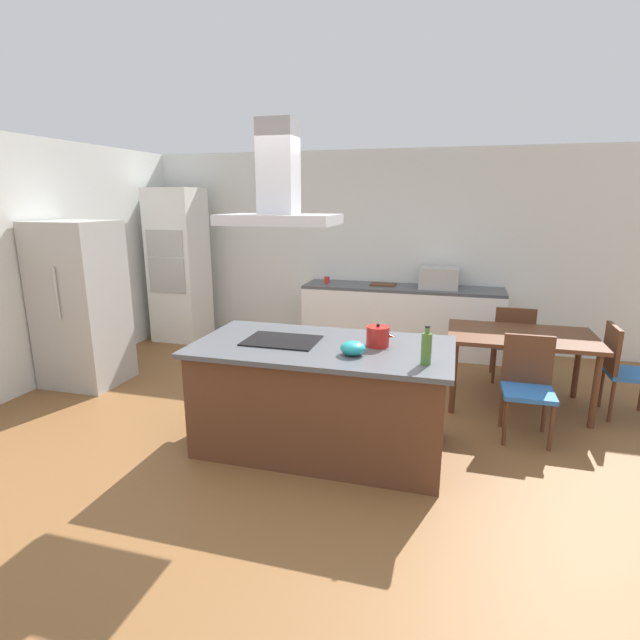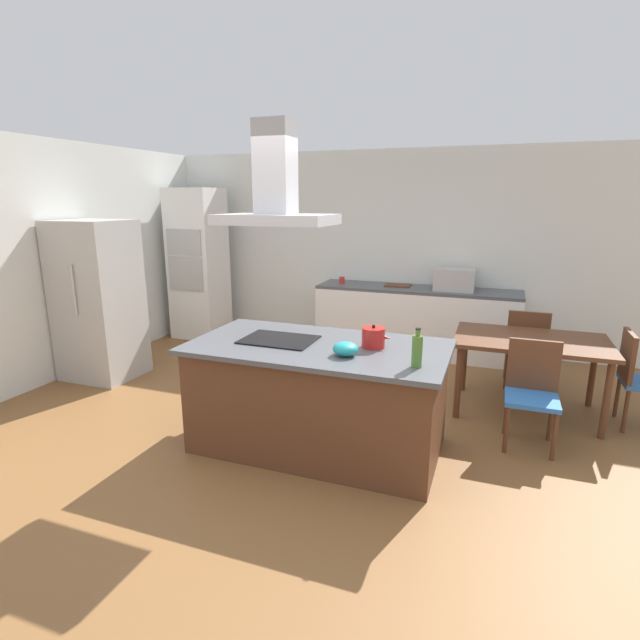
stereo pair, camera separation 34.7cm
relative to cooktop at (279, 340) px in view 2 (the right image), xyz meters
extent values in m
plane|color=brown|center=(0.35, 1.50, -0.91)|extent=(16.00, 16.00, 0.00)
cube|color=silver|center=(0.35, 3.25, 0.44)|extent=(7.20, 0.10, 2.70)
cube|color=silver|center=(-3.10, 1.00, 0.44)|extent=(0.10, 8.80, 2.70)
cube|color=#59331E|center=(0.35, 0.00, -0.48)|extent=(1.98, 1.01, 0.86)
cube|color=#4C4F54|center=(0.35, 0.00, -0.03)|extent=(2.08, 1.11, 0.04)
cube|color=black|center=(0.00, 0.00, 0.00)|extent=(0.60, 0.44, 0.01)
cylinder|color=#B21E19|center=(0.79, 0.08, 0.07)|extent=(0.18, 0.18, 0.16)
sphere|color=black|center=(0.79, 0.08, 0.17)|extent=(0.03, 0.03, 0.03)
cone|color=#B21E19|center=(0.90, 0.08, 0.08)|extent=(0.06, 0.03, 0.04)
cylinder|color=#47722D|center=(1.19, -0.27, 0.11)|extent=(0.07, 0.07, 0.23)
cylinder|color=#47722D|center=(1.19, -0.27, 0.24)|extent=(0.03, 0.03, 0.05)
cylinder|color=black|center=(1.19, -0.27, 0.27)|extent=(0.04, 0.04, 0.01)
ellipsoid|color=teal|center=(0.64, -0.20, 0.05)|extent=(0.19, 0.19, 0.11)
cube|color=white|center=(0.67, 2.88, -0.48)|extent=(2.65, 0.62, 0.86)
cube|color=#4C4F54|center=(0.67, 2.88, -0.03)|extent=(2.65, 0.62, 0.04)
cube|color=#B2AFAA|center=(1.15, 2.88, 0.13)|extent=(0.50, 0.38, 0.28)
cylinder|color=red|center=(-0.37, 2.88, 0.04)|extent=(0.08, 0.08, 0.09)
cube|color=#59331E|center=(0.41, 2.93, 0.00)|extent=(0.34, 0.24, 0.02)
cube|color=white|center=(-2.55, 2.65, 0.19)|extent=(0.70, 0.64, 2.20)
cube|color=#B2AFAA|center=(-2.55, 2.32, 0.54)|extent=(0.56, 0.02, 0.36)
cube|color=#B2AFAA|center=(-2.55, 2.32, 0.09)|extent=(0.56, 0.02, 0.48)
cube|color=#B2AFAA|center=(-2.63, 0.73, 0.00)|extent=(0.80, 0.70, 1.82)
cylinder|color=beige|center=(-2.58, 0.36, 0.19)|extent=(0.02, 0.02, 0.55)
cube|color=#59331E|center=(2.02, 1.35, -0.18)|extent=(1.40, 0.90, 0.04)
cylinder|color=#59331E|center=(1.40, 0.98, -0.55)|extent=(0.06, 0.06, 0.71)
cylinder|color=#59331E|center=(2.64, 0.98, -0.55)|extent=(0.06, 0.06, 0.71)
cylinder|color=#59331E|center=(1.40, 1.72, -0.55)|extent=(0.06, 0.06, 0.71)
cylinder|color=#59331E|center=(2.64, 1.72, -0.55)|extent=(0.06, 0.06, 0.71)
cube|color=#2D6BB7|center=(2.02, 0.60, -0.48)|extent=(0.42, 0.42, 0.04)
cube|color=#59331E|center=(2.02, 0.79, -0.24)|extent=(0.42, 0.04, 0.44)
cylinder|color=#59331E|center=(2.20, 0.42, -0.70)|extent=(0.04, 0.04, 0.41)
cylinder|color=#59331E|center=(1.84, 0.42, -0.70)|extent=(0.04, 0.04, 0.41)
cylinder|color=#59331E|center=(2.20, 0.78, -0.70)|extent=(0.04, 0.04, 0.41)
cylinder|color=#59331E|center=(1.84, 0.78, -0.70)|extent=(0.04, 0.04, 0.41)
cube|color=#2D6BB7|center=(2.02, 2.10, -0.48)|extent=(0.42, 0.42, 0.04)
cube|color=#59331E|center=(2.02, 1.91, -0.24)|extent=(0.42, 0.04, 0.44)
cylinder|color=#59331E|center=(1.84, 2.28, -0.70)|extent=(0.04, 0.04, 0.41)
cylinder|color=#59331E|center=(2.20, 2.28, -0.70)|extent=(0.04, 0.04, 0.41)
cylinder|color=#59331E|center=(1.84, 1.92, -0.70)|extent=(0.04, 0.04, 0.41)
cylinder|color=#59331E|center=(2.20, 1.92, -0.70)|extent=(0.04, 0.04, 0.41)
cube|color=#59331E|center=(2.83, 1.35, -0.24)|extent=(0.04, 0.42, 0.44)
cylinder|color=#59331E|center=(2.84, 1.53, -0.70)|extent=(0.04, 0.04, 0.41)
cylinder|color=#59331E|center=(2.84, 1.17, -0.70)|extent=(0.04, 0.04, 0.41)
cube|color=#ADADB2|center=(0.00, 0.00, 0.98)|extent=(0.90, 0.55, 0.08)
cube|color=#ADADB2|center=(0.00, 0.00, 1.37)|extent=(0.28, 0.24, 0.70)
camera|label=1|loc=(1.35, -3.66, 1.14)|focal=27.45mm
camera|label=2|loc=(1.68, -3.55, 1.14)|focal=27.45mm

